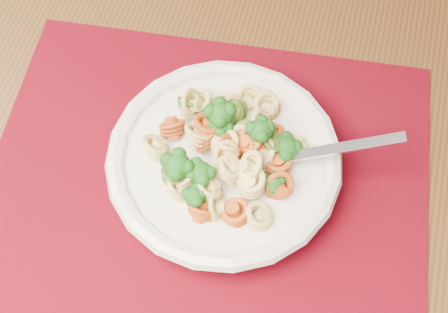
{
  "coord_description": "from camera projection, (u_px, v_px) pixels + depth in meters",
  "views": [
    {
      "loc": [
        0.54,
        -0.25,
        1.35
      ],
      "look_at": [
        0.56,
        0.05,
        0.8
      ],
      "focal_mm": 50.0,
      "sensor_mm": 36.0,
      "label": 1
    }
  ],
  "objects": [
    {
      "name": "placemat",
      "position": [
        207.0,
        178.0,
        0.66
      ],
      "size": [
        0.53,
        0.46,
        0.0
      ],
      "primitive_type": "cube",
      "rotation": [
        0.0,
        0.0,
        -0.24
      ],
      "color": "#5A0312",
      "rests_on": "dining_table"
    },
    {
      "name": "pasta_broccoli_heap",
      "position": [
        224.0,
        154.0,
        0.62
      ],
      "size": [
        0.2,
        0.2,
        0.06
      ],
      "primitive_type": null,
      "color": "tan",
      "rests_on": "pasta_bowl"
    },
    {
      "name": "dining_table",
      "position": [
        245.0,
        171.0,
        0.78
      ],
      "size": [
        1.64,
        1.32,
        0.76
      ],
      "rotation": [
        0.0,
        0.0,
        -0.33
      ],
      "color": "#553418",
      "rests_on": "ground"
    },
    {
      "name": "pasta_bowl",
      "position": [
        224.0,
        162.0,
        0.63
      ],
      "size": [
        0.24,
        0.24,
        0.05
      ],
      "color": "silver",
      "rests_on": "placemat"
    },
    {
      "name": "fork",
      "position": [
        266.0,
        161.0,
        0.61
      ],
      "size": [
        0.18,
        0.04,
        0.08
      ],
      "primitive_type": null,
      "rotation": [
        0.0,
        -0.35,
        -0.07
      ],
      "color": "silver",
      "rests_on": "pasta_bowl"
    }
  ]
}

